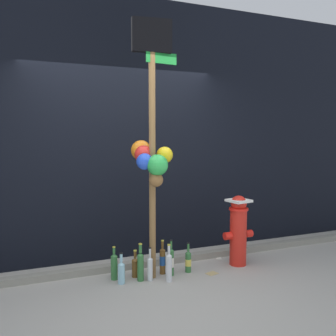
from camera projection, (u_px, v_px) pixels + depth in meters
ground_plane at (155, 294)px, 3.77m from camera, size 14.00×14.00×0.00m
building_wall at (120, 129)px, 4.85m from camera, size 10.00×0.20×3.42m
curb_strip at (133, 265)px, 4.50m from camera, size 8.00×0.12×0.08m
memorial_post at (151, 139)px, 4.07m from camera, size 0.52×0.58×2.89m
fire_hydrant at (238, 229)px, 4.59m from camera, size 0.40×0.29×0.88m
bottle_0 at (169, 266)px, 4.07m from camera, size 0.07×0.07×0.42m
bottle_1 at (135, 266)px, 4.21m from camera, size 0.08×0.08×0.32m
bottle_2 at (171, 261)px, 4.25m from camera, size 0.07×0.07×0.42m
bottle_3 at (114, 266)px, 4.13m from camera, size 0.08×0.08×0.38m
bottle_4 at (150, 268)px, 4.10m from camera, size 0.06×0.06×0.38m
bottle_5 at (162, 260)px, 4.30m from camera, size 0.07×0.07×0.40m
bottle_6 at (188, 261)px, 4.36m from camera, size 0.07×0.07×0.36m
bottle_7 at (121, 272)px, 4.02m from camera, size 0.08×0.08×0.35m
bottle_8 at (140, 265)px, 4.10m from camera, size 0.07×0.07×0.43m
litter_0 at (219, 258)px, 4.86m from camera, size 0.10×0.11×0.01m
litter_1 at (212, 273)px, 4.32m from camera, size 0.16×0.14×0.01m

